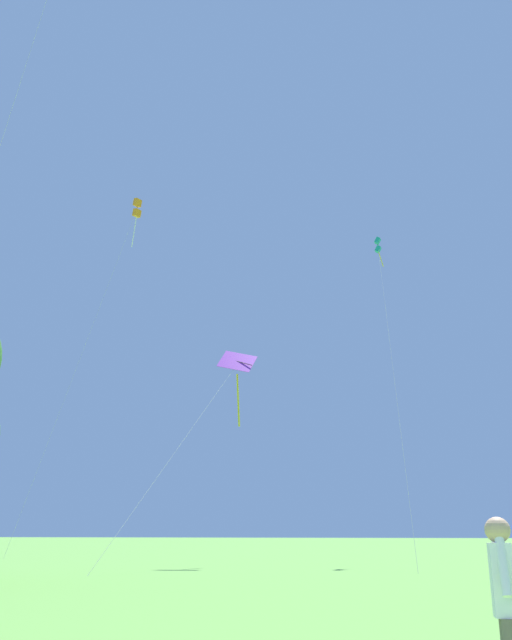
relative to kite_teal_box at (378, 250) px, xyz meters
The scene contains 4 objects.
kite_teal_box is the anchor object (origin of this frame).
kite_orange_box 21.30m from the kite_teal_box, 162.93° to the left, with size 3.86×8.27×26.77m.
kite_purple_streamer 13.04m from the kite_teal_box, 138.48° to the right, with size 3.42×10.77×10.70m.
person_near_tree 37.34m from the kite_teal_box, 85.09° to the right, with size 0.22×0.52×1.60m.
Camera 1 is at (0.27, -3.12, 1.47)m, focal length 38.71 mm.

